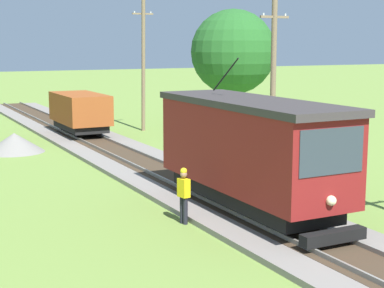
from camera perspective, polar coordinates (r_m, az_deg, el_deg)
The scene contains 7 objects.
red_tram at distance 19.73m, azimuth 5.44°, elevation -0.54°, with size 2.60×8.54×4.79m.
freight_car at distance 37.03m, azimuth -10.40°, elevation 2.98°, with size 2.40×5.20×2.31m.
utility_pole_mid at distance 26.41m, azimuth 7.56°, elevation 5.62°, with size 1.40×0.26×7.58m.
utility_pole_far at distance 39.18m, azimuth -4.56°, elevation 7.47°, with size 1.40×0.53×8.42m.
gravel_pile at distance 32.95m, azimuth -16.22°, elevation 0.13°, with size 3.07×3.07×1.00m, color gray.
second_worker at distance 19.02m, azimuth -0.78°, elevation -4.59°, with size 0.31×0.42×1.78m.
tree_right_far at distance 42.18m, azimuth 3.85°, elevation 8.56°, with size 5.78×5.78×7.90m.
Camera 1 is at (-10.42, 3.28, 5.57)m, focal length 57.22 mm.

